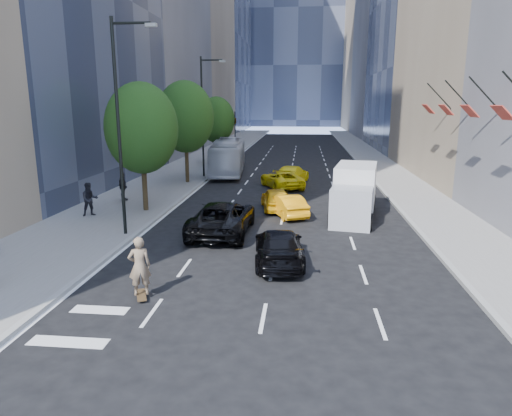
# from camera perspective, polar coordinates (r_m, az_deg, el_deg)

# --- Properties ---
(ground) EXTENTS (160.00, 160.00, 0.00)m
(ground) POSITION_cam_1_polar(r_m,az_deg,el_deg) (18.07, -1.16, -7.76)
(ground) COLOR black
(ground) RESTS_ON ground
(sidewalk_left) EXTENTS (6.00, 120.00, 0.15)m
(sidewalk_left) POSITION_cam_1_polar(r_m,az_deg,el_deg) (48.48, -7.41, 5.41)
(sidewalk_left) COLOR slate
(sidewalk_left) RESTS_ON ground
(sidewalk_right) EXTENTS (4.00, 120.00, 0.15)m
(sidewalk_right) POSITION_cam_1_polar(r_m,az_deg,el_deg) (47.85, 15.42, 4.95)
(sidewalk_right) COLOR slate
(sidewalk_right) RESTS_ON ground
(tower_right_far) EXTENTS (20.00, 24.00, 50.00)m
(tower_right_far) POSITION_cam_1_polar(r_m,az_deg,el_deg) (117.95, 16.76, 21.58)
(tower_right_far) COLOR #85735C
(tower_right_far) RESTS_ON ground
(lamp_near) EXTENTS (2.13, 0.22, 10.00)m
(lamp_near) POSITION_cam_1_polar(r_m,az_deg,el_deg) (22.42, -16.47, 10.97)
(lamp_near) COLOR black
(lamp_near) RESTS_ON sidewalk_left
(lamp_far) EXTENTS (2.13, 0.22, 10.00)m
(lamp_far) POSITION_cam_1_polar(r_m,az_deg,el_deg) (39.68, -6.49, 12.08)
(lamp_far) COLOR black
(lamp_far) RESTS_ON sidewalk_left
(tree_near) EXTENTS (4.20, 4.20, 7.46)m
(tree_near) POSITION_cam_1_polar(r_m,az_deg,el_deg) (27.43, -14.12, 9.63)
(tree_near) COLOR black
(tree_near) RESTS_ON sidewalk_left
(tree_mid) EXTENTS (4.50, 4.50, 7.99)m
(tree_mid) POSITION_cam_1_polar(r_m,az_deg,el_deg) (36.97, -8.83, 11.18)
(tree_mid) COLOR black
(tree_mid) RESTS_ON sidewalk_left
(tree_far) EXTENTS (3.90, 3.90, 6.92)m
(tree_far) POSITION_cam_1_polar(r_m,az_deg,el_deg) (49.68, -4.97, 10.92)
(tree_far) COLOR black
(tree_far) RESTS_ON sidewalk_left
(traffic_signal) EXTENTS (2.48, 0.53, 5.20)m
(traffic_signal) POSITION_cam_1_polar(r_m,az_deg,el_deg) (57.44, -2.65, 10.84)
(traffic_signal) COLOR black
(traffic_signal) RESTS_ON sidewalk_left
(facade_flags) EXTENTS (1.85, 13.30, 2.05)m
(facade_flags) POSITION_cam_1_polar(r_m,az_deg,el_deg) (28.10, 24.12, 11.46)
(facade_flags) COLOR black
(facade_flags) RESTS_ON ground
(skateboarder) EXTENTS (0.86, 0.73, 2.02)m
(skateboarder) POSITION_cam_1_polar(r_m,az_deg,el_deg) (15.71, -14.33, -7.52)
(skateboarder) COLOR brown
(skateboarder) RESTS_ON ground
(black_sedan_lincoln) EXTENTS (2.83, 5.97, 1.65)m
(black_sedan_lincoln) POSITION_cam_1_polar(r_m,az_deg,el_deg) (22.82, -4.22, -1.19)
(black_sedan_lincoln) COLOR black
(black_sedan_lincoln) RESTS_ON ground
(black_sedan_mercedes) EXTENTS (2.36, 4.93, 1.39)m
(black_sedan_mercedes) POSITION_cam_1_polar(r_m,az_deg,el_deg) (18.69, 2.87, -4.82)
(black_sedan_mercedes) COLOR black
(black_sedan_mercedes) RESTS_ON ground
(taxi_a) EXTENTS (2.26, 4.22, 1.36)m
(taxi_a) POSITION_cam_1_polar(r_m,az_deg,el_deg) (27.92, 2.50, 1.17)
(taxi_a) COLOR #E3A60B
(taxi_a) RESTS_ON ground
(taxi_b) EXTENTS (2.75, 4.09, 1.28)m
(taxi_b) POSITION_cam_1_polar(r_m,az_deg,el_deg) (26.42, 3.82, 0.37)
(taxi_b) COLOR orange
(taxi_b) RESTS_ON ground
(taxi_c) EXTENTS (3.98, 5.39, 1.36)m
(taxi_c) POSITION_cam_1_polar(r_m,az_deg,el_deg) (35.11, 3.23, 3.61)
(taxi_c) COLOR yellow
(taxi_c) RESTS_ON ground
(taxi_d) EXTENTS (3.09, 5.39, 1.47)m
(taxi_d) POSITION_cam_1_polar(r_m,az_deg,el_deg) (37.12, 4.47, 4.19)
(taxi_d) COLOR yellow
(taxi_d) RESTS_ON ground
(city_bus) EXTENTS (3.65, 11.38, 3.12)m
(city_bus) POSITION_cam_1_polar(r_m,az_deg,el_deg) (42.46, -3.50, 6.44)
(city_bus) COLOR silver
(city_bus) RESTS_ON ground
(box_truck) EXTENTS (3.23, 6.40, 2.92)m
(box_truck) POSITION_cam_1_polar(r_m,az_deg,el_deg) (26.45, 12.21, 2.00)
(box_truck) COLOR silver
(box_truck) RESTS_ON ground
(pedestrian_a) EXTENTS (1.17, 1.12, 1.90)m
(pedestrian_a) POSITION_cam_1_polar(r_m,az_deg,el_deg) (27.35, -20.06, 1.02)
(pedestrian_a) COLOR black
(pedestrian_a) RESTS_ON sidewalk_left
(pedestrian_b) EXTENTS (1.09, 1.09, 1.86)m
(pedestrian_b) POSITION_cam_1_polar(r_m,az_deg,el_deg) (31.04, -16.29, 2.61)
(pedestrian_b) COLOR black
(pedestrian_b) RESTS_ON sidewalk_left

